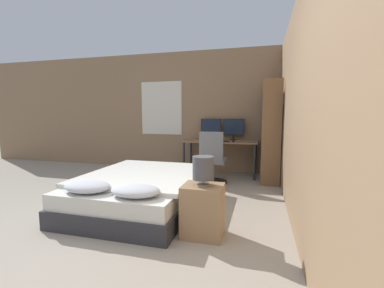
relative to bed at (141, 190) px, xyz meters
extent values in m
plane|color=#9E9384|center=(0.22, -1.23, -0.23)|extent=(20.00, 20.00, 0.00)
cube|color=#8E7051|center=(0.22, 2.58, 1.12)|extent=(12.00, 0.06, 2.70)
cube|color=silver|center=(-0.70, 2.54, 1.20)|extent=(1.00, 0.01, 1.23)
cube|color=#A3B2CC|center=(-0.70, 2.54, 1.20)|extent=(0.92, 0.01, 1.15)
cube|color=#8E7051|center=(1.99, 0.27, 1.12)|extent=(0.06, 12.00, 2.70)
cube|color=#2D2D33|center=(0.00, 0.02, -0.12)|extent=(1.50, 2.02, 0.22)
cube|color=silver|center=(0.00, 0.02, 0.08)|extent=(1.44, 1.96, 0.19)
cube|color=silver|center=(0.00, 0.14, 0.20)|extent=(1.54, 1.69, 0.05)
ellipsoid|color=silver|center=(-0.30, -0.74, 0.24)|extent=(0.55, 0.38, 0.13)
ellipsoid|color=silver|center=(0.30, -0.74, 0.24)|extent=(0.55, 0.38, 0.13)
cube|color=#997551|center=(1.02, -0.62, 0.04)|extent=(0.42, 0.35, 0.55)
cylinder|color=gray|center=(1.02, -0.62, 0.32)|extent=(0.14, 0.14, 0.01)
cylinder|color=gray|center=(1.02, -0.62, 0.36)|extent=(0.02, 0.02, 0.05)
cylinder|color=#4C4C51|center=(1.02, -0.62, 0.50)|extent=(0.22, 0.22, 0.24)
cube|color=#846042|center=(0.77, 2.18, 0.49)|extent=(1.54, 0.66, 0.03)
cylinder|color=#2D2D33|center=(0.05, 1.90, 0.12)|extent=(0.05, 0.05, 0.71)
cylinder|color=#2D2D33|center=(1.49, 1.90, 0.12)|extent=(0.05, 0.05, 0.71)
cylinder|color=#2D2D33|center=(0.05, 2.46, 0.12)|extent=(0.05, 0.05, 0.71)
cylinder|color=#2D2D33|center=(1.49, 2.46, 0.12)|extent=(0.05, 0.05, 0.71)
cylinder|color=black|center=(0.52, 2.41, 0.51)|extent=(0.16, 0.16, 0.01)
cylinder|color=black|center=(0.52, 2.41, 0.56)|extent=(0.03, 0.03, 0.09)
cube|color=black|center=(0.52, 2.41, 0.78)|extent=(0.45, 0.03, 0.35)
cube|color=#192338|center=(0.52, 2.39, 0.78)|extent=(0.42, 0.00, 0.32)
cylinder|color=black|center=(1.02, 2.41, 0.51)|extent=(0.16, 0.16, 0.01)
cylinder|color=black|center=(1.02, 2.41, 0.56)|extent=(0.03, 0.03, 0.09)
cube|color=black|center=(1.02, 2.41, 0.78)|extent=(0.45, 0.03, 0.35)
cube|color=#192338|center=(1.02, 2.39, 0.78)|extent=(0.42, 0.00, 0.32)
cube|color=black|center=(0.77, 1.95, 0.51)|extent=(0.41, 0.13, 0.02)
ellipsoid|color=black|center=(1.06, 1.95, 0.52)|extent=(0.07, 0.05, 0.04)
cylinder|color=black|center=(0.74, 1.50, -0.21)|extent=(0.52, 0.52, 0.04)
cylinder|color=gray|center=(0.74, 1.50, -0.02)|extent=(0.05, 0.05, 0.35)
cube|color=slate|center=(0.74, 1.50, 0.20)|extent=(0.48, 0.48, 0.07)
cube|color=slate|center=(0.74, 1.28, 0.49)|extent=(0.43, 0.05, 0.51)
cube|color=brown|center=(1.77, 1.53, 0.72)|extent=(0.34, 0.02, 1.91)
cube|color=brown|center=(1.77, 2.27, 0.72)|extent=(0.34, 0.02, 1.91)
cube|color=brown|center=(1.77, 1.90, 0.44)|extent=(0.34, 0.72, 0.02)
cube|color=brown|center=(1.77, 1.90, 0.95)|extent=(0.34, 0.72, 0.02)
cube|color=brown|center=(1.77, 1.90, 1.45)|extent=(0.34, 0.72, 0.02)
cube|color=#337042|center=(1.77, 1.56, 0.53)|extent=(0.28, 0.03, 0.17)
cube|color=#337042|center=(1.77, 1.61, 0.56)|extent=(0.28, 0.03, 0.23)
cube|color=#28282D|center=(1.77, 1.64, 0.55)|extent=(0.28, 0.02, 0.20)
cube|color=#2D4784|center=(1.77, 1.67, 0.55)|extent=(0.28, 0.03, 0.21)
cube|color=#BCB29E|center=(1.77, 1.72, 0.56)|extent=(0.28, 0.04, 0.22)
cube|color=teal|center=(1.77, 1.76, 0.54)|extent=(0.28, 0.02, 0.19)
cube|color=#28282D|center=(1.77, 1.80, 0.58)|extent=(0.28, 0.04, 0.26)
cube|color=#B2332D|center=(1.77, 1.57, 1.07)|extent=(0.28, 0.04, 0.22)
cube|color=#337042|center=(1.77, 1.62, 1.08)|extent=(0.28, 0.04, 0.24)
cube|color=#337042|center=(1.77, 1.66, 1.08)|extent=(0.28, 0.02, 0.23)
cube|color=#28282D|center=(1.77, 1.70, 1.09)|extent=(0.28, 0.03, 0.25)
cube|color=orange|center=(1.77, 1.74, 1.08)|extent=(0.28, 0.04, 0.25)
cube|color=teal|center=(1.77, 1.79, 1.09)|extent=(0.28, 0.04, 0.25)
cube|color=#7A387F|center=(1.77, 1.84, 1.07)|extent=(0.28, 0.04, 0.21)
cube|color=teal|center=(1.77, 1.88, 1.06)|extent=(0.28, 0.02, 0.19)
camera|label=1|loc=(1.59, -3.17, 1.06)|focal=24.00mm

